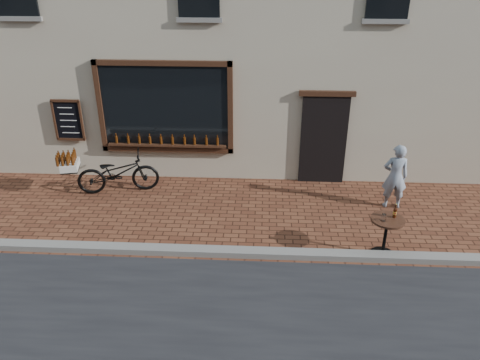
{
  "coord_description": "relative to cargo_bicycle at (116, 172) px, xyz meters",
  "views": [
    {
      "loc": [
        0.46,
        -7.14,
        5.27
      ],
      "look_at": [
        0.01,
        1.2,
        1.1
      ],
      "focal_mm": 35.0,
      "sensor_mm": 36.0,
      "label": 1
    }
  ],
  "objects": [
    {
      "name": "cargo_bicycle",
      "position": [
        0.0,
        0.0,
        0.0
      ],
      "size": [
        2.28,
        1.08,
        1.07
      ],
      "rotation": [
        0.0,
        0.0,
        1.8
      ],
      "color": "black",
      "rests_on": "ground"
    },
    {
      "name": "pedestrian",
      "position": [
        6.37,
        -0.37,
        0.24
      ],
      "size": [
        0.56,
        0.38,
        1.5
      ],
      "primitive_type": "imported",
      "rotation": [
        0.0,
        0.0,
        3.1
      ],
      "color": "gray",
      "rests_on": "ground"
    },
    {
      "name": "ground",
      "position": [
        3.0,
        -2.63,
        -0.51
      ],
      "size": [
        90.0,
        90.0,
        0.0
      ],
      "primitive_type": "plane",
      "color": "#4E2819",
      "rests_on": "ground"
    },
    {
      "name": "bistro_table",
      "position": [
        5.78,
        -2.28,
        0.06
      ],
      "size": [
        0.62,
        0.62,
        1.07
      ],
      "color": "black",
      "rests_on": "ground"
    },
    {
      "name": "kerb",
      "position": [
        3.0,
        -2.43,
        -0.45
      ],
      "size": [
        90.0,
        0.25,
        0.12
      ],
      "primitive_type": "cube",
      "color": "slate",
      "rests_on": "ground"
    }
  ]
}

